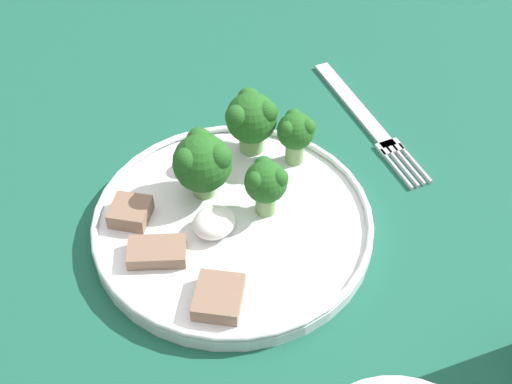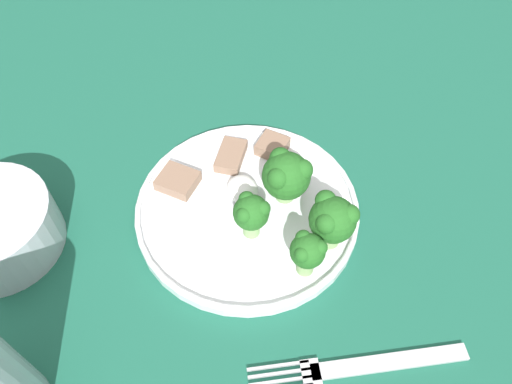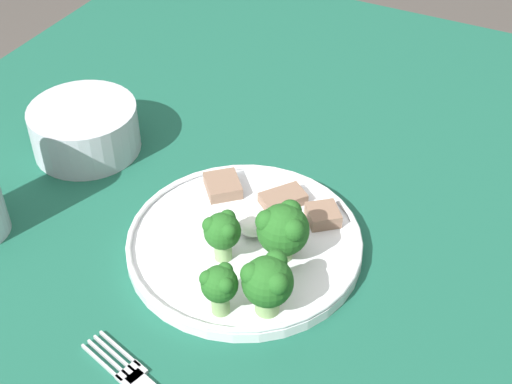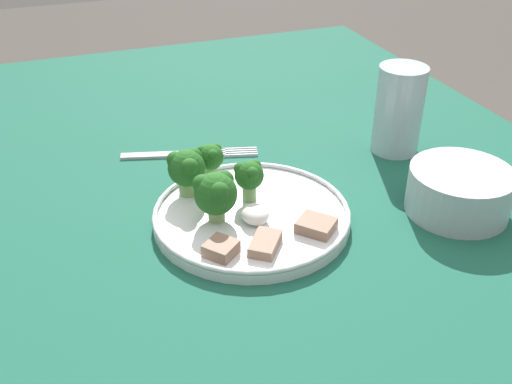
{
  "view_description": "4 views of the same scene",
  "coord_description": "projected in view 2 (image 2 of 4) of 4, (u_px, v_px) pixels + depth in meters",
  "views": [
    {
      "loc": [
        0.3,
        0.37,
        1.18
      ],
      "look_at": [
        0.03,
        0.05,
        0.74
      ],
      "focal_mm": 50.0,
      "sensor_mm": 36.0,
      "label": 1
    },
    {
      "loc": [
        -0.23,
        0.16,
        1.16
      ],
      "look_at": [
        0.05,
        0.04,
        0.75
      ],
      "focal_mm": 35.0,
      "sensor_mm": 36.0,
      "label": 2
    },
    {
      "loc": [
        -0.4,
        -0.2,
        1.22
      ],
      "look_at": [
        0.08,
        0.05,
        0.76
      ],
      "focal_mm": 50.0,
      "sensor_mm": 36.0,
      "label": 3
    },
    {
      "loc": [
        0.62,
        -0.16,
        1.12
      ],
      "look_at": [
        0.05,
        0.05,
        0.75
      ],
      "focal_mm": 42.0,
      "sensor_mm": 36.0,
      "label": 4
    }
  ],
  "objects": [
    {
      "name": "broccoli_floret_near_rim_left",
      "position": [
        251.0,
        213.0,
        0.49
      ],
      "size": [
        0.04,
        0.04,
        0.05
      ],
      "color": "#7FA866",
      "rests_on": "dinner_plate"
    },
    {
      "name": "meat_slice_middle_slice",
      "position": [
        272.0,
        146.0,
        0.58
      ],
      "size": [
        0.05,
        0.05,
        0.01
      ],
      "color": "#846651",
      "rests_on": "dinner_plate"
    },
    {
      "name": "broccoli_floret_center_left",
      "position": [
        286.0,
        175.0,
        0.52
      ],
      "size": [
        0.05,
        0.05,
        0.06
      ],
      "color": "#7FA866",
      "rests_on": "dinner_plate"
    },
    {
      "name": "meat_slice_front_slice",
      "position": [
        231.0,
        156.0,
        0.57
      ],
      "size": [
        0.05,
        0.05,
        0.01
      ],
      "color": "#846651",
      "rests_on": "dinner_plate"
    },
    {
      "name": "sauce_dollop",
      "position": [
        242.0,
        189.0,
        0.54
      ],
      "size": [
        0.04,
        0.03,
        0.02
      ],
      "color": "white",
      "rests_on": "dinner_plate"
    },
    {
      "name": "dinner_plate",
      "position": [
        247.0,
        209.0,
        0.54
      ],
      "size": [
        0.24,
        0.24,
        0.02
      ],
      "color": "white",
      "rests_on": "table"
    },
    {
      "name": "broccoli_floret_back_left",
      "position": [
        333.0,
        220.0,
        0.48
      ],
      "size": [
        0.05,
        0.05,
        0.06
      ],
      "color": "#7FA866",
      "rests_on": "dinner_plate"
    },
    {
      "name": "meat_slice_rear_slice",
      "position": [
        178.0,
        181.0,
        0.55
      ],
      "size": [
        0.05,
        0.05,
        0.01
      ],
      "color": "#846651",
      "rests_on": "dinner_plate"
    },
    {
      "name": "table",
      "position": [
        304.0,
        273.0,
        0.59
      ],
      "size": [
        1.3,
        1.09,
        0.7
      ],
      "color": "#195642",
      "rests_on": "ground_plane"
    },
    {
      "name": "fork",
      "position": [
        361.0,
        366.0,
        0.45
      ],
      "size": [
        0.07,
        0.2,
        0.0
      ],
      "color": "#B2B2B7",
      "rests_on": "table"
    },
    {
      "name": "broccoli_floret_front_left",
      "position": [
        307.0,
        252.0,
        0.47
      ],
      "size": [
        0.03,
        0.03,
        0.05
      ],
      "color": "#7FA866",
      "rests_on": "dinner_plate"
    }
  ]
}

